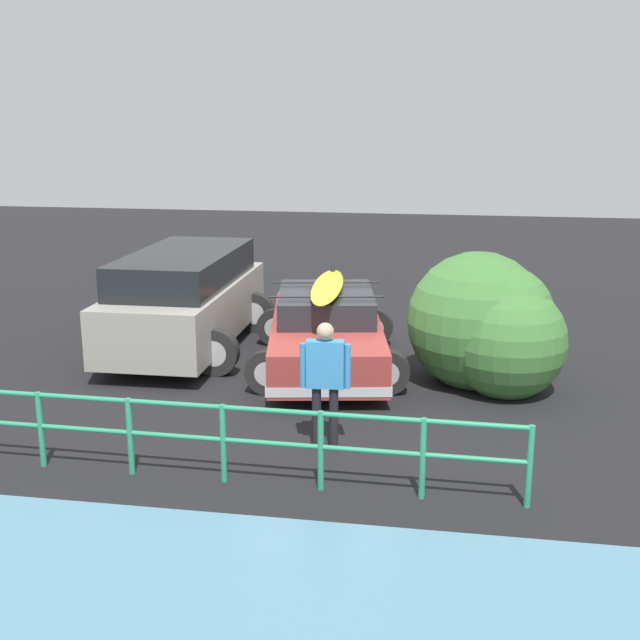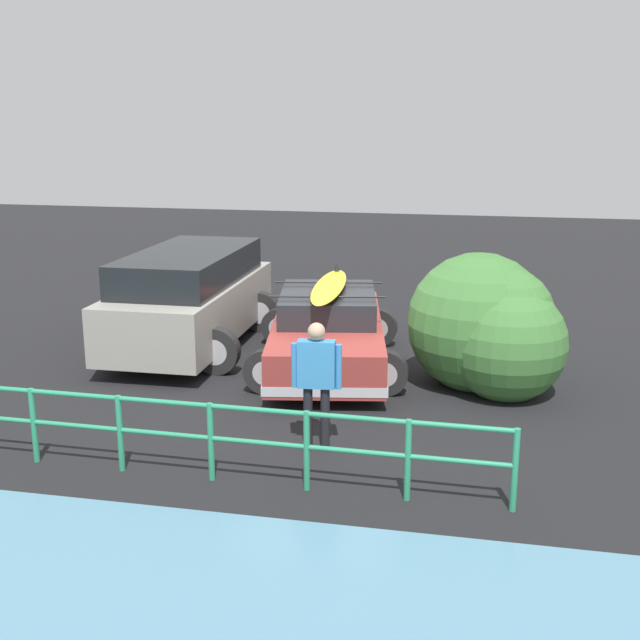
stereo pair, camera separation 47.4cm
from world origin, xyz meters
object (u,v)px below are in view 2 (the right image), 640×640
Objects in this scene: person_bystander at (316,373)px; bush_near_left at (492,328)px; sedan_car at (328,331)px; suv_car at (190,298)px.

bush_near_left reaches higher than person_bystander.
person_bystander is (-0.51, 3.26, 0.35)m from sedan_car.
sedan_car is 1.88× the size of bush_near_left.
suv_car is at bearing -12.68° from bush_near_left.
bush_near_left is at bearing -127.68° from person_bystander.
person_bystander is at bearing 128.56° from suv_car.
bush_near_left is at bearing 167.32° from suv_car.
sedan_car is 3.32m from person_bystander.
person_bystander is (-3.10, 3.89, 0.05)m from suv_car.
sedan_car is 2.81× the size of person_bystander.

